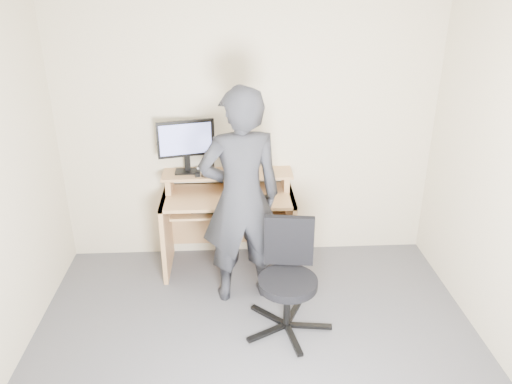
{
  "coord_description": "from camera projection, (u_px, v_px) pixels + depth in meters",
  "views": [
    {
      "loc": [
        -0.17,
        -2.7,
        2.61
      ],
      "look_at": [
        0.03,
        1.05,
        0.95
      ],
      "focal_mm": 35.0,
      "sensor_mm": 36.0,
      "label": 1
    }
  ],
  "objects": [
    {
      "name": "external_drive",
      "position": [
        209.0,
        162.0,
        4.58
      ],
      "size": [
        0.08,
        0.14,
        0.2
      ],
      "primitive_type": "cube",
      "rotation": [
        0.0,
        0.0,
        -0.11
      ],
      "color": "black",
      "rests_on": "desk"
    },
    {
      "name": "desk",
      "position": [
        228.0,
        211.0,
        4.69
      ],
      "size": [
        1.2,
        0.6,
        0.91
      ],
      "color": "tan",
      "rests_on": "ground"
    },
    {
      "name": "travel_mug",
      "position": [
        228.0,
        163.0,
        4.55
      ],
      "size": [
        0.11,
        0.11,
        0.2
      ],
      "primitive_type": "cylinder",
      "rotation": [
        0.0,
        0.0,
        0.33
      ],
      "color": "#B0B0B4",
      "rests_on": "desk"
    },
    {
      "name": "headphones",
      "position": [
        206.0,
        169.0,
        4.67
      ],
      "size": [
        0.17,
        0.17,
        0.06
      ],
      "primitive_type": "torus",
      "rotation": [
        0.26,
        0.0,
        -0.09
      ],
      "color": "silver",
      "rests_on": "desk"
    },
    {
      "name": "ground",
      "position": [
        259.0,
        375.0,
        3.53
      ],
      "size": [
        3.5,
        3.5,
        0.0
      ],
      "primitive_type": "plane",
      "color": "#56565C",
      "rests_on": "ground"
    },
    {
      "name": "mouse",
      "position": [
        268.0,
        197.0,
        4.46
      ],
      "size": [
        0.1,
        0.07,
        0.04
      ],
      "primitive_type": "ellipsoid",
      "rotation": [
        0.0,
        0.0,
        0.09
      ],
      "color": "black",
      "rests_on": "desk"
    },
    {
      "name": "keyboard",
      "position": [
        218.0,
        208.0,
        4.49
      ],
      "size": [
        0.47,
        0.2,
        0.03
      ],
      "primitive_type": "cube",
      "rotation": [
        0.0,
        0.0,
        -0.04
      ],
      "color": "black",
      "rests_on": "desk"
    },
    {
      "name": "back_wall",
      "position": [
        248.0,
        132.0,
        4.62
      ],
      "size": [
        3.5,
        0.02,
        2.5
      ],
      "primitive_type": "cube",
      "color": "beige",
      "rests_on": "ground"
    },
    {
      "name": "smartphone",
      "position": [
        267.0,
        171.0,
        4.62
      ],
      "size": [
        0.07,
        0.13,
        0.01
      ],
      "primitive_type": "cube",
      "rotation": [
        0.0,
        0.0,
        0.02
      ],
      "color": "black",
      "rests_on": "desk"
    },
    {
      "name": "person",
      "position": [
        241.0,
        198.0,
        4.04
      ],
      "size": [
        0.74,
        0.56,
        1.85
      ],
      "primitive_type": "imported",
      "rotation": [
        0.0,
        0.0,
        3.32
      ],
      "color": "black",
      "rests_on": "ground"
    },
    {
      "name": "office_chair",
      "position": [
        288.0,
        273.0,
        3.85
      ],
      "size": [
        0.69,
        0.69,
        0.87
      ],
      "rotation": [
        0.0,
        0.0,
        -0.13
      ],
      "color": "black",
      "rests_on": "ground"
    },
    {
      "name": "charger",
      "position": [
        198.0,
        175.0,
        4.51
      ],
      "size": [
        0.05,
        0.04,
        0.03
      ],
      "primitive_type": "cube",
      "rotation": [
        0.0,
        0.0,
        0.11
      ],
      "color": "black",
      "rests_on": "desk"
    },
    {
      "name": "monitor",
      "position": [
        186.0,
        142.0,
        4.49
      ],
      "size": [
        0.51,
        0.16,
        0.49
      ],
      "rotation": [
        0.0,
        0.0,
        0.25
      ],
      "color": "black",
      "rests_on": "desk"
    }
  ]
}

